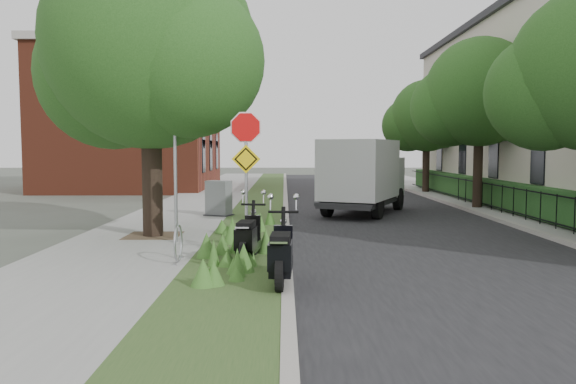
# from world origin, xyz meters

# --- Properties ---
(ground) EXTENTS (120.00, 120.00, 0.00)m
(ground) POSITION_xyz_m (0.00, 0.00, 0.00)
(ground) COLOR #4C5147
(ground) RESTS_ON ground
(sidewalk_near) EXTENTS (3.50, 60.00, 0.12)m
(sidewalk_near) POSITION_xyz_m (-4.25, 10.00, 0.06)
(sidewalk_near) COLOR gray
(sidewalk_near) RESTS_ON ground
(verge) EXTENTS (2.00, 60.00, 0.12)m
(verge) POSITION_xyz_m (-1.50, 10.00, 0.06)
(verge) COLOR #314F22
(verge) RESTS_ON ground
(kerb_near) EXTENTS (0.20, 60.00, 0.13)m
(kerb_near) POSITION_xyz_m (-0.50, 10.00, 0.07)
(kerb_near) COLOR #9E9991
(kerb_near) RESTS_ON ground
(road) EXTENTS (7.00, 60.00, 0.01)m
(road) POSITION_xyz_m (3.00, 10.00, 0.01)
(road) COLOR black
(road) RESTS_ON ground
(kerb_far) EXTENTS (0.20, 60.00, 0.13)m
(kerb_far) POSITION_xyz_m (6.50, 10.00, 0.07)
(kerb_far) COLOR #9E9991
(kerb_far) RESTS_ON ground
(footpath_far) EXTENTS (3.20, 60.00, 0.12)m
(footpath_far) POSITION_xyz_m (8.20, 10.00, 0.06)
(footpath_far) COLOR gray
(footpath_far) RESTS_ON ground
(street_tree_main) EXTENTS (6.21, 5.54, 7.66)m
(street_tree_main) POSITION_xyz_m (-4.08, 2.86, 4.80)
(street_tree_main) COLOR black
(street_tree_main) RESTS_ON ground
(bare_post) EXTENTS (0.08, 0.08, 4.00)m
(bare_post) POSITION_xyz_m (-3.20, 1.80, 2.12)
(bare_post) COLOR #A5A8AD
(bare_post) RESTS_ON ground
(bike_hoop) EXTENTS (0.06, 0.78, 0.77)m
(bike_hoop) POSITION_xyz_m (-2.70, -0.60, 0.50)
(bike_hoop) COLOR #A5A8AD
(bike_hoop) RESTS_ON ground
(sign_assembly) EXTENTS (0.94, 0.08, 3.22)m
(sign_assembly) POSITION_xyz_m (-1.40, 0.58, 2.33)
(sign_assembly) COLOR #A5A8AD
(sign_assembly) RESTS_ON ground
(fence_far) EXTENTS (0.04, 24.00, 1.00)m
(fence_far) POSITION_xyz_m (7.20, 10.00, 0.67)
(fence_far) COLOR black
(fence_far) RESTS_ON ground
(hedge_far) EXTENTS (1.00, 24.00, 1.10)m
(hedge_far) POSITION_xyz_m (7.90, 10.00, 0.67)
(hedge_far) COLOR #17421B
(hedge_far) RESTS_ON footpath_far
(brick_building) EXTENTS (9.40, 10.40, 8.30)m
(brick_building) POSITION_xyz_m (-9.50, 22.00, 4.21)
(brick_building) COLOR maroon
(brick_building) RESTS_ON ground
(far_tree_b) EXTENTS (4.83, 4.31, 6.56)m
(far_tree_b) POSITION_xyz_m (6.94, 10.05, 4.37)
(far_tree_b) COLOR black
(far_tree_b) RESTS_ON ground
(far_tree_c) EXTENTS (4.37, 3.89, 5.93)m
(far_tree_c) POSITION_xyz_m (6.94, 18.04, 3.95)
(far_tree_c) COLOR black
(far_tree_c) RESTS_ON ground
(scooter_near) EXTENTS (0.48, 1.78, 0.85)m
(scooter_near) POSITION_xyz_m (-1.29, -0.67, 0.53)
(scooter_near) COLOR black
(scooter_near) RESTS_ON ground
(scooter_far) EXTENTS (0.43, 1.86, 0.89)m
(scooter_far) POSITION_xyz_m (-0.61, -2.56, 0.55)
(scooter_far) COLOR black
(scooter_far) RESTS_ON ground
(box_truck) EXTENTS (3.84, 5.47, 2.32)m
(box_truck) POSITION_xyz_m (2.35, 8.74, 1.51)
(box_truck) COLOR #262628
(box_truck) RESTS_ON ground
(utility_cabinet) EXTENTS (1.05, 0.89, 1.19)m
(utility_cabinet) POSITION_xyz_m (-2.80, 7.29, 0.69)
(utility_cabinet) COLOR #262628
(utility_cabinet) RESTS_ON ground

